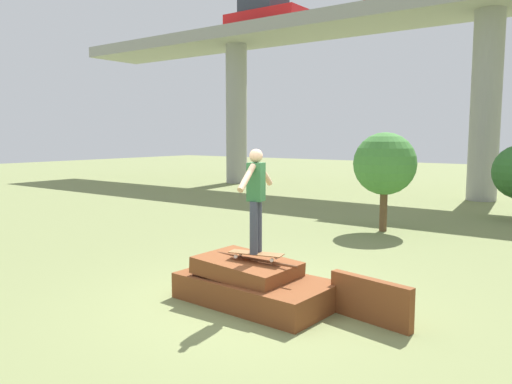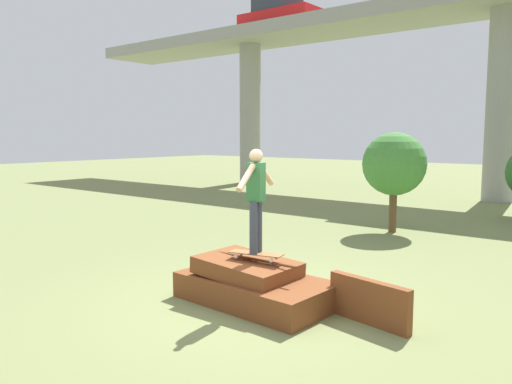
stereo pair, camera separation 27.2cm
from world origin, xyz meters
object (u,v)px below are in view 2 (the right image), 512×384
object	(u,v)px
skater	(256,194)
tree_mid_back	(394,164)
car_on_overpass_right	(280,16)
skateboard	(256,254)

from	to	relation	value
skater	tree_mid_back	bearing A→B (deg)	95.76
car_on_overpass_right	tree_mid_back	distance (m)	14.51
tree_mid_back	car_on_overpass_right	bearing A→B (deg)	139.10
skater	car_on_overpass_right	distance (m)	19.45
skateboard	car_on_overpass_right	xyz separation A→B (m)	(-10.42, 14.99, 7.62)
car_on_overpass_right	skateboard	bearing A→B (deg)	-55.19
skater	tree_mid_back	xyz separation A→B (m)	(-0.66, 6.53, 0.11)
skateboard	skater	world-z (taller)	skater
skater	car_on_overpass_right	xyz separation A→B (m)	(-10.42, 14.99, 6.72)
skater	car_on_overpass_right	bearing A→B (deg)	124.81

